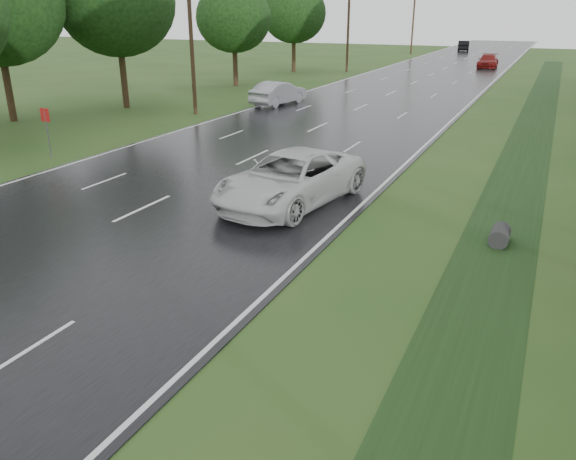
# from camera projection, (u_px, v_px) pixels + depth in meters

# --- Properties ---
(road) EXTENTS (14.00, 180.00, 0.04)m
(road) POSITION_uv_depth(u_px,v_px,m) (406.00, 86.00, 50.61)
(road) COLOR black
(road) RESTS_ON ground
(edge_stripe_east) EXTENTS (0.12, 180.00, 0.01)m
(edge_stripe_east) POSITION_uv_depth(u_px,v_px,m) (484.00, 90.00, 47.94)
(edge_stripe_east) COLOR silver
(edge_stripe_east) RESTS_ON road
(edge_stripe_west) EXTENTS (0.12, 180.00, 0.01)m
(edge_stripe_west) POSITION_uv_depth(u_px,v_px,m) (336.00, 82.00, 53.27)
(edge_stripe_west) COLOR silver
(edge_stripe_west) RESTS_ON road
(center_line) EXTENTS (0.12, 180.00, 0.01)m
(center_line) POSITION_uv_depth(u_px,v_px,m) (406.00, 86.00, 50.61)
(center_line) COLOR silver
(center_line) RESTS_ON road
(drainage_ditch) EXTENTS (2.20, 120.00, 0.56)m
(drainage_ditch) POSITION_uv_depth(u_px,v_px,m) (520.00, 171.00, 23.90)
(drainage_ditch) COLOR #1B3213
(drainage_ditch) RESTS_ON ground
(road_sign) EXTENTS (0.50, 0.06, 2.30)m
(road_sign) POSITION_uv_depth(u_px,v_px,m) (46.00, 123.00, 25.55)
(road_sign) COLOR slate
(road_sign) RESTS_ON ground
(utility_pole_mid) EXTENTS (1.60, 0.26, 10.00)m
(utility_pole_mid) POSITION_uv_depth(u_px,v_px,m) (191.00, 31.00, 35.49)
(utility_pole_mid) COLOR #342415
(utility_pole_mid) RESTS_ON ground
(utility_pole_far) EXTENTS (1.60, 0.26, 10.00)m
(utility_pole_far) POSITION_uv_depth(u_px,v_px,m) (348.00, 23.00, 60.79)
(utility_pole_far) COLOR #342415
(utility_pole_far) RESTS_ON ground
(utility_pole_distant) EXTENTS (1.60, 0.26, 10.00)m
(utility_pole_distant) POSITION_uv_depth(u_px,v_px,m) (413.00, 19.00, 86.09)
(utility_pole_distant) COLOR #342415
(utility_pole_distant) RESTS_ON ground
(tree_west_c) EXTENTS (7.80, 7.80, 10.43)m
(tree_west_c) POSITION_uv_depth(u_px,v_px,m) (116.00, 2.00, 37.15)
(tree_west_c) COLOR #342415
(tree_west_c) RESTS_ON ground
(tree_west_d) EXTENTS (6.60, 6.60, 8.80)m
(tree_west_d) POSITION_uv_depth(u_px,v_px,m) (234.00, 18.00, 49.04)
(tree_west_d) COLOR #342415
(tree_west_d) RESTS_ON ground
(tree_west_f) EXTENTS (7.00, 7.00, 9.29)m
(tree_west_f) POSITION_uv_depth(u_px,v_px,m) (294.00, 13.00, 60.97)
(tree_west_f) COLOR #342415
(tree_west_f) RESTS_ON ground
(white_pickup) EXTENTS (3.98, 6.87, 1.80)m
(white_pickup) POSITION_uv_depth(u_px,v_px,m) (291.00, 179.00, 19.59)
(white_pickup) COLOR silver
(white_pickup) RESTS_ON road
(silver_sedan) EXTENTS (2.48, 5.19, 1.64)m
(silver_sedan) POSITION_uv_depth(u_px,v_px,m) (278.00, 93.00, 40.48)
(silver_sedan) COLOR gray
(silver_sedan) RESTS_ON road
(far_car_red) EXTENTS (2.27, 5.31, 1.53)m
(far_car_red) POSITION_uv_depth(u_px,v_px,m) (488.00, 61.00, 66.61)
(far_car_red) COLOR maroon
(far_car_red) RESTS_ON road
(far_car_dark) EXTENTS (2.47, 5.25, 1.67)m
(far_car_dark) POSITION_uv_depth(u_px,v_px,m) (464.00, 46.00, 94.40)
(far_car_dark) COLOR black
(far_car_dark) RESTS_ON road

